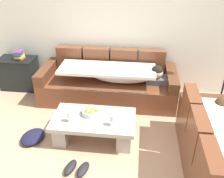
# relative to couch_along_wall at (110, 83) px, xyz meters

# --- Properties ---
(ground_plane) EXTENTS (14.00, 14.00, 0.00)m
(ground_plane) POSITION_rel_couch_along_wall_xyz_m (0.06, -1.63, -0.33)
(ground_plane) COLOR tan
(back_wall) EXTENTS (9.00, 0.10, 2.70)m
(back_wall) POSITION_rel_couch_along_wall_xyz_m (0.06, 0.52, 1.02)
(back_wall) COLOR silver
(back_wall) RESTS_ON ground_plane
(couch_along_wall) EXTENTS (2.47, 0.92, 0.88)m
(couch_along_wall) POSITION_rel_couch_along_wall_xyz_m (0.00, 0.00, 0.00)
(couch_along_wall) COLOR brown
(couch_along_wall) RESTS_ON ground_plane
(couch_near_window) EXTENTS (0.92, 2.04, 0.88)m
(couch_near_window) POSITION_rel_couch_along_wall_xyz_m (1.60, -1.68, 0.01)
(couch_near_window) COLOR brown
(couch_near_window) RESTS_ON ground_plane
(coffee_table) EXTENTS (1.20, 0.68, 0.38)m
(coffee_table) POSITION_rel_couch_along_wall_xyz_m (-0.09, -1.18, -0.09)
(coffee_table) COLOR #9F9C92
(coffee_table) RESTS_ON ground_plane
(fruit_bowl) EXTENTS (0.28, 0.28, 0.10)m
(fruit_bowl) POSITION_rel_couch_along_wall_xyz_m (-0.14, -1.09, 0.09)
(fruit_bowl) COLOR silver
(fruit_bowl) RESTS_ON coffee_table
(wine_glass_near_left) EXTENTS (0.07, 0.07, 0.17)m
(wine_glass_near_left) POSITION_rel_couch_along_wall_xyz_m (-0.41, -1.31, 0.17)
(wine_glass_near_left) COLOR silver
(wine_glass_near_left) RESTS_ON coffee_table
(wine_glass_near_right) EXTENTS (0.07, 0.07, 0.17)m
(wine_glass_near_right) POSITION_rel_couch_along_wall_xyz_m (0.20, -1.32, 0.17)
(wine_glass_near_right) COLOR silver
(wine_glass_near_right) RESTS_ON coffee_table
(side_cabinet) EXTENTS (0.72, 0.44, 0.64)m
(side_cabinet) POSITION_rel_couch_along_wall_xyz_m (-1.89, 0.22, -0.01)
(side_cabinet) COLOR black
(side_cabinet) RESTS_ON ground_plane
(book_stack_on_cabinet) EXTENTS (0.18, 0.22, 0.17)m
(book_stack_on_cabinet) POSITION_rel_couch_along_wall_xyz_m (-1.81, 0.23, 0.39)
(book_stack_on_cabinet) COLOR #B76623
(book_stack_on_cabinet) RESTS_ON side_cabinet
(pair_of_shoes) EXTENTS (0.35, 0.31, 0.09)m
(pair_of_shoes) POSITION_rel_couch_along_wall_xyz_m (-0.20, -1.84, -0.28)
(pair_of_shoes) COLOR black
(pair_of_shoes) RESTS_ON ground_plane
(crumpled_garment) EXTENTS (0.41, 0.47, 0.12)m
(crumpled_garment) POSITION_rel_couch_along_wall_xyz_m (-1.00, -1.33, -0.27)
(crumpled_garment) COLOR #191933
(crumpled_garment) RESTS_ON ground_plane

